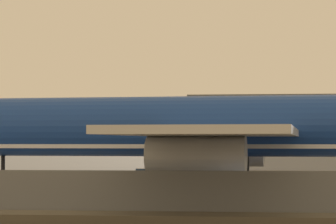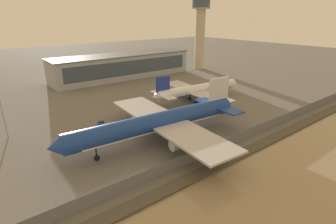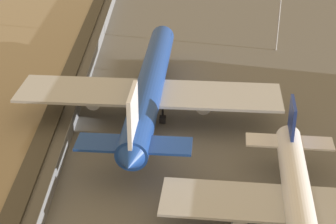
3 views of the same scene
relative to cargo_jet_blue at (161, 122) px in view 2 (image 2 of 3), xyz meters
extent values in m
plane|color=#66635E|center=(9.34, 3.58, -5.45)|extent=(500.00, 500.00, 0.00)
cube|color=#474238|center=(9.34, -16.92, -5.20)|extent=(320.00, 3.00, 0.50)
cube|color=slate|center=(9.34, -12.42, -4.10)|extent=(280.00, 0.08, 2.71)
cylinder|color=slate|center=(9.34, -12.42, -4.10)|extent=(0.10, 0.10, 2.71)
cylinder|color=#193D93|center=(-0.80, 0.06, 0.20)|extent=(46.12, 7.90, 4.62)
cone|color=#193D93|center=(-24.96, 1.79, 0.20)|extent=(3.31, 4.59, 4.39)
cone|color=#193D93|center=(23.35, -1.68, 0.20)|extent=(3.29, 4.36, 4.16)
cube|color=#232D3D|center=(-21.87, 1.57, 0.78)|extent=(2.81, 4.10, 1.39)
cube|color=silver|center=(-0.80, 0.06, -1.07)|extent=(39.18, 6.48, 0.83)
cube|color=#B7BABF|center=(0.69, -11.10, -0.37)|extent=(11.65, 22.70, 0.46)
cube|color=#B7BABF|center=(2.27, 10.88, -0.37)|extent=(11.65, 22.70, 0.46)
cylinder|color=#B7BABF|center=(-0.55, -9.24, -1.88)|extent=(6.59, 2.99, 2.54)
cylinder|color=#B7BABF|center=(0.77, 9.22, -1.88)|extent=(6.59, 2.99, 2.54)
cube|color=silver|center=(19.34, -1.39, 4.82)|extent=(6.91, 1.05, 7.85)
cube|color=#193D93|center=(19.05, -5.42, 0.55)|extent=(5.16, 8.39, 0.37)
cube|color=#193D93|center=(19.63, 2.64, 0.55)|extent=(5.16, 8.39, 0.37)
cylinder|color=black|center=(-16.83, 1.21, -3.46)|extent=(0.32, 0.32, 2.70)
cylinder|color=black|center=(-16.83, 1.21, -4.81)|extent=(1.33, 0.60, 1.29)
cylinder|color=black|center=(2.23, -2.59, -3.46)|extent=(0.37, 0.37, 2.70)
cylinder|color=black|center=(2.23, -2.59, -4.81)|extent=(1.56, 1.14, 1.49)
cylinder|color=black|center=(2.57, 2.25, -3.46)|extent=(0.37, 0.37, 2.70)
cylinder|color=black|center=(2.57, 2.25, -4.81)|extent=(1.56, 1.14, 1.49)
cylinder|color=white|center=(31.77, 19.34, -1.04)|extent=(35.62, 6.94, 3.60)
cone|color=white|center=(50.39, 17.56, -1.04)|extent=(2.65, 3.63, 3.42)
cone|color=white|center=(13.14, 21.11, -1.04)|extent=(2.64, 3.45, 3.24)
cube|color=#232D3D|center=(47.99, 17.79, -0.59)|extent=(2.26, 3.24, 1.08)
cube|color=navy|center=(31.77, 19.34, -2.03)|extent=(30.26, 5.72, 0.65)
cube|color=#B7BABF|center=(30.81, 27.97, -1.49)|extent=(9.37, 17.67, 0.36)
cube|color=#B7BABF|center=(29.20, 11.04, -1.49)|extent=(9.37, 17.67, 0.36)
cylinder|color=#B7BABF|center=(31.74, 26.52, -2.66)|extent=(5.13, 2.44, 1.98)
cylinder|color=#B7BABF|center=(30.38, 12.29, -2.66)|extent=(5.13, 2.44, 1.98)
cube|color=navy|center=(16.24, 20.82, 2.56)|extent=(5.33, 0.93, 6.12)
cube|color=white|center=(16.54, 23.92, -0.77)|extent=(4.12, 6.54, 0.29)
cube|color=white|center=(15.95, 17.71, -0.77)|extent=(4.12, 6.54, 0.29)
cylinder|color=black|center=(44.11, 18.16, -3.90)|extent=(0.25, 0.25, 2.11)
cylinder|color=black|center=(44.11, 18.16, -4.95)|extent=(1.04, 0.49, 1.01)
cylinder|color=black|center=(29.48, 21.46, -3.90)|extent=(0.29, 0.29, 2.11)
cylinder|color=black|center=(29.48, 21.46, -4.95)|extent=(1.23, 0.92, 1.16)
cylinder|color=black|center=(29.12, 17.69, -3.90)|extent=(0.29, 0.29, 2.11)
cylinder|color=black|center=(29.12, 17.69, -4.95)|extent=(1.23, 0.92, 1.16)
cube|color=#19519E|center=(-7.97, 17.96, -4.71)|extent=(1.69, 3.24, 1.11)
cube|color=#283847|center=(-7.96, 18.36, -3.90)|extent=(1.31, 1.15, 0.50)
cylinder|color=black|center=(-8.62, 18.97, -5.10)|extent=(0.24, 0.71, 0.70)
cylinder|color=black|center=(-7.26, 18.93, -5.10)|extent=(0.24, 0.71, 0.70)
cylinder|color=black|center=(-8.68, 16.99, -5.10)|extent=(0.24, 0.71, 0.70)
cylinder|color=black|center=(-7.32, 16.95, -5.10)|extent=(0.24, 0.71, 0.70)
cube|color=red|center=(37.50, 28.94, -4.19)|extent=(5.08, 5.23, 2.07)
cube|color=#283847|center=(36.26, 27.61, -3.80)|extent=(2.24, 2.20, 0.83)
cube|color=orange|center=(37.50, 28.94, -3.05)|extent=(1.11, 1.08, 0.16)
cylinder|color=black|center=(37.08, 27.12, -5.03)|extent=(0.73, 0.76, 0.84)
cylinder|color=black|center=(35.72, 28.39, -5.03)|extent=(0.73, 0.76, 0.84)
cylinder|color=black|center=(39.28, 29.48, -5.03)|extent=(0.73, 0.76, 0.84)
cylinder|color=black|center=(37.92, 30.75, -5.03)|extent=(0.73, 0.76, 0.84)
cylinder|color=#C6B793|center=(76.67, 65.35, 11.49)|extent=(5.58, 5.58, 33.89)
cylinder|color=#C6B793|center=(76.67, 65.35, 28.69)|extent=(10.60, 10.60, 0.50)
cylinder|color=#384C5B|center=(76.67, 65.35, 31.17)|extent=(10.07, 10.07, 4.46)
cube|color=#9EA3AD|center=(28.99, 72.37, 0.24)|extent=(72.17, 17.05, 11.39)
cube|color=#3D4C5B|center=(28.99, 63.76, 0.81)|extent=(66.39, 0.16, 6.83)
cube|color=#5B5E63|center=(28.99, 72.37, 6.18)|extent=(72.77, 17.65, 0.50)
camera|label=1|loc=(3.24, -60.60, -0.99)|focal=85.00mm
camera|label=2|loc=(-35.58, -48.73, 24.87)|focal=28.00mm
camera|label=3|loc=(85.51, 4.21, 41.29)|focal=60.00mm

